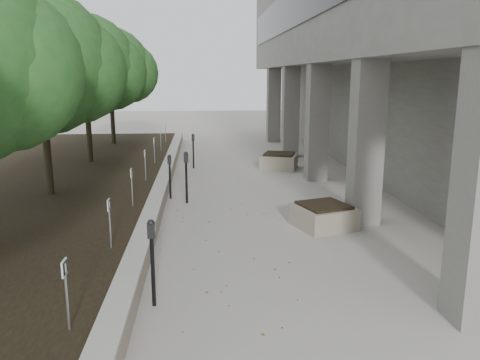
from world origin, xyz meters
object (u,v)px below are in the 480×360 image
parking_meter_5 (193,151)px  crabapple_tree_4 (86,89)px  crabapple_tree_5 (111,86)px  parking_meter_3 (186,177)px  parking_meter_2 (153,263)px  crabapple_tree_3 (42,94)px  planter_front (323,215)px  planter_back (279,161)px  parking_meter_4 (170,177)px

parking_meter_5 → crabapple_tree_4: bearing=-178.4°
crabapple_tree_5 → parking_meter_3: 10.79m
parking_meter_2 → parking_meter_3: 6.31m
crabapple_tree_3 → parking_meter_3: crabapple_tree_3 is taller
planter_front → planter_back: (0.13, 7.46, 0.02)m
crabapple_tree_3 → planter_back: 9.29m
crabapple_tree_5 → parking_meter_3: crabapple_tree_5 is taller
crabapple_tree_3 → parking_meter_4: (3.25, 0.71, -2.45)m
crabapple_tree_4 → planter_back: 7.77m
crabapple_tree_3 → crabapple_tree_4: size_ratio=1.00×
crabapple_tree_3 → crabapple_tree_4: 5.00m
parking_meter_4 → parking_meter_5: parking_meter_5 is taller
crabapple_tree_3 → parking_meter_4: 4.13m
parking_meter_5 → planter_front: bearing=-72.3°
planter_front → planter_back: planter_back is taller
parking_meter_2 → parking_meter_3: bearing=84.1°
parking_meter_2 → planter_front: 5.31m
parking_meter_3 → planter_back: bearing=46.1°
parking_meter_5 → planter_back: bearing=-10.6°
parking_meter_2 → parking_meter_5: (0.48, 11.57, -0.03)m
parking_meter_3 → crabapple_tree_3: bearing=174.0°
crabapple_tree_5 → parking_meter_5: bearing=-49.6°
crabapple_tree_4 → parking_meter_5: bearing=6.4°
crabapple_tree_3 → planter_front: (7.12, -2.37, -2.83)m
parking_meter_4 → parking_meter_5: 4.77m
parking_meter_3 → planter_front: 4.24m
parking_meter_2 → parking_meter_4: size_ratio=1.08×
crabapple_tree_4 → parking_meter_5: (3.88, 0.44, -2.43)m
crabapple_tree_3 → parking_meter_5: (3.88, 5.44, -2.43)m
crabapple_tree_4 → parking_meter_4: crabapple_tree_4 is taller
crabapple_tree_3 → planter_front: size_ratio=4.34×
parking_meter_4 → planter_back: bearing=50.1°
crabapple_tree_5 → planter_front: (7.12, -12.37, -2.83)m
planter_front → planter_back: size_ratio=0.94×
parking_meter_4 → planter_back: size_ratio=1.00×
parking_meter_2 → parking_meter_3: size_ratio=0.96×
parking_meter_3 → planter_back: (3.49, 4.92, -0.44)m
crabapple_tree_4 → parking_meter_4: (3.25, -4.29, -2.45)m
crabapple_tree_5 → parking_meter_5: 6.46m
parking_meter_5 → parking_meter_2: bearing=-97.2°
parking_meter_4 → planter_front: size_ratio=1.07×
parking_meter_4 → planter_front: (3.87, -3.08, -0.38)m
parking_meter_2 → planter_front: size_ratio=1.15×
parking_meter_3 → parking_meter_4: bearing=124.5°
planter_back → parking_meter_5: bearing=174.2°
parking_meter_3 → parking_meter_2: bearing=-101.8°
parking_meter_2 → parking_meter_3: parking_meter_3 is taller
parking_meter_4 → crabapple_tree_4: bearing=129.6°
crabapple_tree_5 → planter_front: bearing=-60.1°
crabapple_tree_3 → crabapple_tree_4: bearing=90.0°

